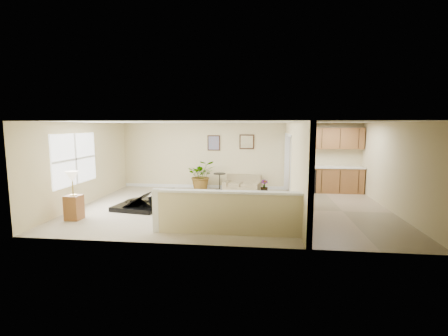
# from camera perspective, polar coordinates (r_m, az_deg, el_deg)

# --- Properties ---
(floor) EXTENTS (9.00, 9.00, 0.00)m
(floor) POSITION_cam_1_polar(r_m,az_deg,el_deg) (9.57, 1.31, -7.09)
(floor) COLOR #C4B298
(floor) RESTS_ON ground
(back_wall) EXTENTS (9.00, 0.04, 2.50)m
(back_wall) POSITION_cam_1_polar(r_m,az_deg,el_deg) (12.30, 2.61, 2.08)
(back_wall) COLOR beige
(back_wall) RESTS_ON floor
(front_wall) EXTENTS (9.00, 0.04, 2.50)m
(front_wall) POSITION_cam_1_polar(r_m,az_deg,el_deg) (6.38, -1.12, -2.96)
(front_wall) COLOR beige
(front_wall) RESTS_ON floor
(left_wall) EXTENTS (0.04, 6.00, 2.50)m
(left_wall) POSITION_cam_1_polar(r_m,az_deg,el_deg) (10.72, -23.38, 0.67)
(left_wall) COLOR beige
(left_wall) RESTS_ON floor
(right_wall) EXTENTS (0.04, 6.00, 2.50)m
(right_wall) POSITION_cam_1_polar(r_m,az_deg,el_deg) (9.99, 27.99, -0.05)
(right_wall) COLOR beige
(right_wall) RESTS_ON floor
(ceiling) EXTENTS (9.00, 6.00, 0.04)m
(ceiling) POSITION_cam_1_polar(r_m,az_deg,el_deg) (9.26, 1.36, 8.06)
(ceiling) COLOR white
(ceiling) RESTS_ON back_wall
(kitchen_vinyl) EXTENTS (2.70, 6.00, 0.01)m
(kitchen_vinyl) POSITION_cam_1_polar(r_m,az_deg,el_deg) (9.81, 20.12, -7.17)
(kitchen_vinyl) COLOR gray
(kitchen_vinyl) RESTS_ON floor
(interior_partition) EXTENTS (0.18, 5.99, 2.50)m
(interior_partition) POSITION_cam_1_polar(r_m,az_deg,el_deg) (9.60, 12.24, 0.20)
(interior_partition) COLOR beige
(interior_partition) RESTS_ON floor
(pony_half_wall) EXTENTS (3.42, 0.22, 1.00)m
(pony_half_wall) POSITION_cam_1_polar(r_m,az_deg,el_deg) (7.21, 0.24, -7.69)
(pony_half_wall) COLOR beige
(pony_half_wall) RESTS_ON floor
(left_window) EXTENTS (0.05, 2.15, 1.45)m
(left_window) POSITION_cam_1_polar(r_m,az_deg,el_deg) (10.26, -24.75, 1.45)
(left_window) COLOR white
(left_window) RESTS_ON left_wall
(wall_art_left) EXTENTS (0.48, 0.04, 0.58)m
(wall_art_left) POSITION_cam_1_polar(r_m,az_deg,el_deg) (12.34, -1.80, 4.43)
(wall_art_left) COLOR #372114
(wall_art_left) RESTS_ON back_wall
(wall_mirror) EXTENTS (0.55, 0.04, 0.55)m
(wall_mirror) POSITION_cam_1_polar(r_m,az_deg,el_deg) (12.22, 4.02, 4.62)
(wall_mirror) COLOR #372114
(wall_mirror) RESTS_ON back_wall
(kitchen_cabinets) EXTENTS (2.36, 0.65, 2.33)m
(kitchen_cabinets) POSITION_cam_1_polar(r_m,az_deg,el_deg) (12.28, 17.53, -0.06)
(kitchen_cabinets) COLOR brown
(kitchen_cabinets) RESTS_ON floor
(piano) EXTENTS (1.62, 1.65, 1.20)m
(piano) POSITION_cam_1_polar(r_m,az_deg,el_deg) (9.83, -14.76, -3.95)
(piano) COLOR black
(piano) RESTS_ON floor
(piano_bench) EXTENTS (0.68, 0.90, 0.54)m
(piano_bench) POSITION_cam_1_polar(r_m,az_deg,el_deg) (9.59, -9.62, -5.51)
(piano_bench) COLOR black
(piano_bench) RESTS_ON floor
(loveseat) EXTENTS (1.47, 1.01, 0.76)m
(loveseat) POSITION_cam_1_polar(r_m,az_deg,el_deg) (12.12, 3.19, -2.60)
(loveseat) COLOR #9B8A63
(loveseat) RESTS_ON floor
(accent_table) EXTENTS (0.44, 0.44, 0.64)m
(accent_table) POSITION_cam_1_polar(r_m,az_deg,el_deg) (12.09, -0.78, -2.02)
(accent_table) COLOR black
(accent_table) RESTS_ON floor
(palm_plant) EXTENTS (1.22, 1.13, 1.12)m
(palm_plant) POSITION_cam_1_polar(r_m,az_deg,el_deg) (12.15, -3.98, -1.32)
(palm_plant) COLOR black
(palm_plant) RESTS_ON floor
(small_plant) EXTENTS (0.31, 0.31, 0.47)m
(small_plant) POSITION_cam_1_polar(r_m,az_deg,el_deg) (11.77, 7.08, -3.37)
(small_plant) COLOR black
(small_plant) RESTS_ON floor
(lamp_stand) EXTENTS (0.38, 0.38, 1.25)m
(lamp_stand) POSITION_cam_1_polar(r_m,az_deg,el_deg) (9.20, -24.95, -5.00)
(lamp_stand) COLOR brown
(lamp_stand) RESTS_ON floor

